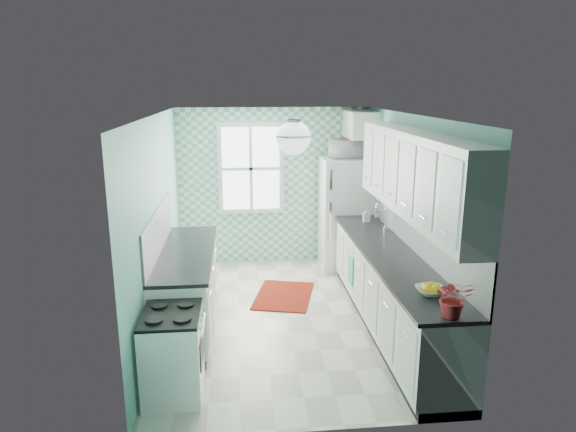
{
  "coord_description": "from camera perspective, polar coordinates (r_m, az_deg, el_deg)",
  "views": [
    {
      "loc": [
        -0.56,
        -5.9,
        2.82
      ],
      "look_at": [
        0.05,
        0.25,
        1.25
      ],
      "focal_mm": 32.0,
      "sensor_mm": 36.0,
      "label": 1
    }
  ],
  "objects": [
    {
      "name": "dish_towel",
      "position": [
        6.82,
        6.99,
        -5.93
      ],
      "size": [
        0.11,
        0.24,
        0.37
      ],
      "primitive_type": "cube",
      "rotation": [
        0.0,
        0.0,
        -0.39
      ],
      "color": "#60A698",
      "rests_on": "base_cabinets_right"
    },
    {
      "name": "window",
      "position": [
        8.16,
        -4.15,
        5.27
      ],
      "size": [
        1.04,
        0.05,
        1.44
      ],
      "color": "white",
      "rests_on": "wall_back"
    },
    {
      "name": "rug",
      "position": [
        7.17,
        -0.47,
        -8.83
      ],
      "size": [
        0.97,
        1.19,
        0.02
      ],
      "primitive_type": "cube",
      "rotation": [
        0.0,
        0.0,
        -0.25
      ],
      "color": "maroon",
      "rests_on": "floor"
    },
    {
      "name": "base_cabinets_left",
      "position": [
        6.32,
        -11.17,
        -8.06
      ],
      "size": [
        0.6,
        2.15,
        0.9
      ],
      "primitive_type": "cube",
      "color": "white",
      "rests_on": "floor"
    },
    {
      "name": "accent_wall",
      "position": [
        8.26,
        -1.68,
        3.3
      ],
      "size": [
        3.0,
        0.01,
        2.5
      ],
      "primitive_type": "cube",
      "color": "#59BD97",
      "rests_on": "wall_back"
    },
    {
      "name": "base_cabinets_right",
      "position": [
        6.24,
        11.29,
        -8.35
      ],
      "size": [
        0.6,
        3.6,
        0.9
      ],
      "primitive_type": "cube",
      "color": "white",
      "rests_on": "floor"
    },
    {
      "name": "countertop_right",
      "position": [
        6.07,
        11.37,
        -4.26
      ],
      "size": [
        0.63,
        3.6,
        0.04
      ],
      "primitive_type": "cube",
      "color": "black",
      "rests_on": "base_cabinets_right"
    },
    {
      "name": "microwave",
      "position": [
        7.92,
        6.6,
        7.47
      ],
      "size": [
        0.53,
        0.38,
        0.29
      ],
      "primitive_type": "imported",
      "rotation": [
        0.0,
        0.0,
        3.19
      ],
      "color": "white",
      "rests_on": "fridge"
    },
    {
      "name": "wall_front",
      "position": [
        4.05,
        2.78,
        -8.6
      ],
      "size": [
        3.0,
        0.02,
        2.5
      ],
      "primitive_type": "cube",
      "color": "#66B5A4",
      "rests_on": "floor"
    },
    {
      "name": "soap_bottle",
      "position": [
        7.37,
        8.72,
        0.15
      ],
      "size": [
        0.1,
        0.1,
        0.21
      ],
      "primitive_type": "imported",
      "rotation": [
        0.0,
        0.0,
        -0.04
      ],
      "color": "#93B0B6",
      "rests_on": "countertop_right"
    },
    {
      "name": "wall_back",
      "position": [
        8.28,
        -1.69,
        3.32
      ],
      "size": [
        3.0,
        0.02,
        2.5
      ],
      "primitive_type": "cube",
      "color": "#66B5A4",
      "rests_on": "floor"
    },
    {
      "name": "fridge",
      "position": [
        8.1,
        6.39,
        0.3
      ],
      "size": [
        0.76,
        0.76,
        1.75
      ],
      "rotation": [
        0.0,
        0.0,
        0.07
      ],
      "color": "white",
      "rests_on": "floor"
    },
    {
      "name": "countertop_left",
      "position": [
        6.16,
        -11.24,
        -4.0
      ],
      "size": [
        0.63,
        2.15,
        0.04
      ],
      "primitive_type": "cube",
      "color": "black",
      "rests_on": "base_cabinets_left"
    },
    {
      "name": "backsplash_right",
      "position": [
        6.09,
        14.22,
        -1.67
      ],
      "size": [
        0.02,
        3.6,
        0.51
      ],
      "primitive_type": "cube",
      "color": "white",
      "rests_on": "wall_right"
    },
    {
      "name": "backsplash_left",
      "position": [
        6.12,
        -14.19,
        -1.6
      ],
      "size": [
        0.02,
        2.15,
        0.51
      ],
      "primitive_type": "cube",
      "color": "white",
      "rests_on": "wall_left"
    },
    {
      "name": "wall_right",
      "position": [
        6.45,
        13.25,
        -0.23
      ],
      "size": [
        0.02,
        4.4,
        2.5
      ],
      "primitive_type": "cube",
      "color": "#66B5A4",
      "rests_on": "floor"
    },
    {
      "name": "upper_cabinets_right",
      "position": [
        5.7,
        13.87,
        4.55
      ],
      "size": [
        0.33,
        3.2,
        0.9
      ],
      "primitive_type": "cube",
      "color": "white",
      "rests_on": "wall_right"
    },
    {
      "name": "wall_left",
      "position": [
        6.18,
        -14.32,
        -0.92
      ],
      "size": [
        0.02,
        4.4,
        2.5
      ],
      "primitive_type": "cube",
      "color": "#66B5A4",
      "rests_on": "floor"
    },
    {
      "name": "ceiling_light",
      "position": [
        5.15,
        0.61,
        8.72
      ],
      "size": [
        0.34,
        0.34,
        0.35
      ],
      "color": "silver",
      "rests_on": "ceiling"
    },
    {
      "name": "potted_plant",
      "position": [
        4.53,
        17.91,
        -8.68
      ],
      "size": [
        0.35,
        0.32,
        0.34
      ],
      "primitive_type": "imported",
      "rotation": [
        0.0,
        0.0,
        -0.21
      ],
      "color": "maroon",
      "rests_on": "countertop_right"
    },
    {
      "name": "fruit_bowl",
      "position": [
        4.99,
        15.61,
        -8.02
      ],
      "size": [
        0.28,
        0.28,
        0.07
      ],
      "primitive_type": "imported",
      "rotation": [
        0.0,
        0.0,
        0.01
      ],
      "color": "white",
      "rests_on": "countertop_right"
    },
    {
      "name": "floor",
      "position": [
        6.57,
        -0.22,
        -11.27
      ],
      "size": [
        3.0,
        4.4,
        0.02
      ],
      "primitive_type": "cube",
      "color": "silver",
      "rests_on": "ground"
    },
    {
      "name": "sink",
      "position": [
        6.93,
        9.31,
        -1.76
      ],
      "size": [
        0.52,
        0.43,
        0.53
      ],
      "rotation": [
        0.0,
        0.0,
        0.02
      ],
      "color": "silver",
      "rests_on": "countertop_right"
    },
    {
      "name": "stove",
      "position": [
        5.04,
        -12.65,
        -14.56
      ],
      "size": [
        0.54,
        0.67,
        0.8
      ],
      "rotation": [
        0.0,
        0.0,
        0.03
      ],
      "color": "silver",
      "rests_on": "floor"
    },
    {
      "name": "ceiling",
      "position": [
        5.93,
        -0.25,
        11.26
      ],
      "size": [
        3.0,
        4.4,
        0.02
      ],
      "primitive_type": "cube",
      "color": "white",
      "rests_on": "wall_back"
    },
    {
      "name": "upper_cabinet_fridge",
      "position": [
        7.97,
        7.96,
        10.03
      ],
      "size": [
        0.4,
        0.74,
        0.4
      ],
      "primitive_type": "cube",
      "color": "white",
      "rests_on": "wall_right"
    }
  ]
}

